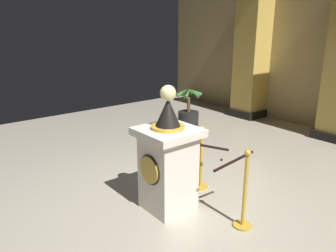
% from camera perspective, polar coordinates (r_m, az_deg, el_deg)
% --- Properties ---
extents(ground_plane, '(12.14, 12.14, 0.00)m').
position_cam_1_polar(ground_plane, '(4.85, 2.95, -13.71)').
color(ground_plane, '#B2A893').
extents(pedestal_clock, '(0.75, 0.75, 1.75)m').
position_cam_1_polar(pedestal_clock, '(4.51, -0.04, -6.15)').
color(pedestal_clock, silver).
rests_on(pedestal_clock, ground_plane).
extents(stanchion_near, '(0.24, 0.24, 1.05)m').
position_cam_1_polar(stanchion_near, '(4.35, 13.02, -12.46)').
color(stanchion_near, gold).
rests_on(stanchion_near, ground_plane).
extents(stanchion_far, '(0.24, 0.24, 1.02)m').
position_cam_1_polar(stanchion_far, '(5.23, 5.72, -7.04)').
color(stanchion_far, gold).
rests_on(stanchion_far, ground_plane).
extents(velvet_rope, '(0.76, 0.74, 0.22)m').
position_cam_1_polar(velvet_rope, '(4.60, 9.25, -4.77)').
color(velvet_rope, black).
extents(column_left, '(0.86, 0.86, 3.51)m').
position_cam_1_polar(column_left, '(9.47, 14.27, 11.99)').
color(column_left, black).
rests_on(column_left, ground_plane).
extents(potted_palm_left, '(0.66, 0.60, 1.05)m').
position_cam_1_polar(potted_palm_left, '(8.36, 3.54, 1.91)').
color(potted_palm_left, black).
rests_on(potted_palm_left, ground_plane).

